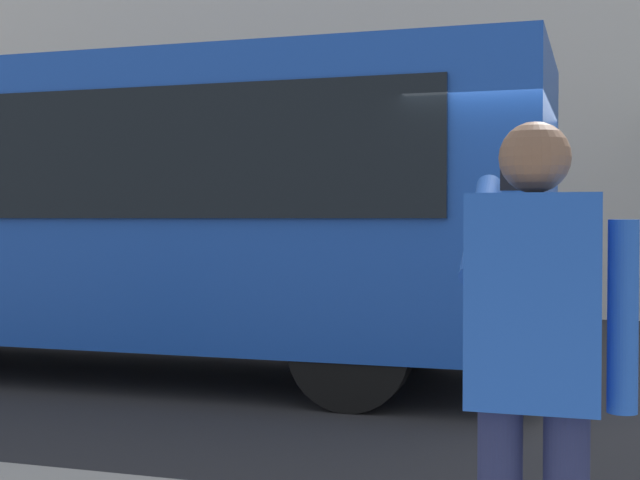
# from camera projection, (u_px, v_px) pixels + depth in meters

# --- Properties ---
(ground_plane) EXTENTS (60.00, 60.00, 0.00)m
(ground_plane) POSITION_uv_depth(u_px,v_px,m) (573.00, 401.00, 7.55)
(ground_plane) COLOR #232326
(red_bus) EXTENTS (9.05, 2.54, 3.08)m
(red_bus) POSITION_uv_depth(u_px,v_px,m) (94.00, 205.00, 9.09)
(red_bus) COLOR #1947AD
(red_bus) RESTS_ON ground_plane
(pedestrian_photographer) EXTENTS (0.53, 0.52, 1.70)m
(pedestrian_photographer) POSITION_uv_depth(u_px,v_px,m) (535.00, 352.00, 2.75)
(pedestrian_photographer) COLOR #1E2347
(pedestrian_photographer) RESTS_ON sidewalk_curb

